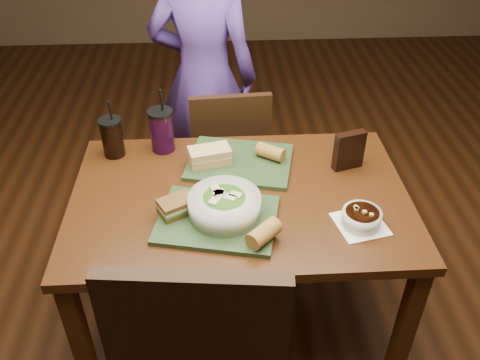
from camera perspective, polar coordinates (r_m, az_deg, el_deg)
name	(u,v)px	position (r m, az deg, el deg)	size (l,w,h in m)	color
ground	(240,319)	(2.49, 0.00, -15.31)	(6.00, 6.00, 0.00)	#381C0B
dining_table	(240,212)	(2.01, 0.00, -3.67)	(1.30, 0.85, 0.75)	#3E200C
chair_far	(230,156)	(2.63, -1.08, 2.69)	(0.41, 0.41, 0.89)	black
diner	(204,78)	(2.76, -4.07, 11.33)	(0.57, 0.38, 1.57)	#4F338D
tray_near	(217,220)	(1.83, -2.58, -4.46)	(0.42, 0.32, 0.02)	#284021
tray_far	(240,162)	(2.12, -0.02, 2.04)	(0.42, 0.32, 0.02)	#284021
salad_bowl	(224,204)	(1.81, -1.76, -2.71)	(0.26, 0.26, 0.09)	silver
soup_bowl	(361,218)	(1.85, 13.48, -4.14)	(0.20, 0.20, 0.07)	white
sandwich_near	(176,206)	(1.84, -7.15, -2.93)	(0.15, 0.13, 0.06)	#593819
sandwich_far	(210,156)	(2.09, -3.41, 2.76)	(0.18, 0.13, 0.07)	tan
baguette_near	(264,233)	(1.72, 2.69, -6.00)	(0.06, 0.06, 0.12)	#AD7533
baguette_far	(270,152)	(2.11, 3.44, 3.15)	(0.06, 0.06, 0.12)	#AD7533
cup_cola	(112,137)	(2.20, -14.16, 4.69)	(0.10, 0.10, 0.26)	black
cup_berry	(162,130)	(2.19, -8.77, 5.55)	(0.11, 0.11, 0.29)	black
chip_bag	(349,150)	(2.10, 12.13, 3.26)	(0.13, 0.04, 0.16)	black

